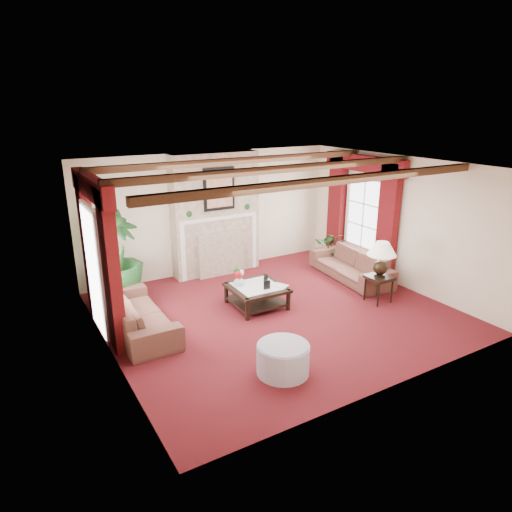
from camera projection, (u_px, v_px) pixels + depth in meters
floor at (277, 313)px, 8.46m from camera, size 6.00×6.00×0.00m
ceiling at (279, 166)px, 7.60m from camera, size 6.00×6.00×0.00m
back_wall at (212, 212)px, 10.28m from camera, size 6.00×0.02×2.70m
left_wall at (104, 273)px, 6.58m from camera, size 0.02×5.50×2.70m
right_wall at (399, 222)px, 9.47m from camera, size 0.02×5.50×2.70m
ceiling_beams at (279, 169)px, 7.62m from camera, size 6.00×3.00×0.12m
fireplace at (214, 152)px, 9.68m from camera, size 2.00×0.52×2.70m
french_door_left at (86, 207)px, 7.17m from camera, size 0.10×1.10×2.16m
french_door_right at (367, 178)px, 10.03m from camera, size 0.10×1.10×2.16m
curtains_left at (90, 180)px, 7.09m from camera, size 0.20×2.40×2.55m
curtains_right at (365, 159)px, 9.84m from camera, size 0.20×2.40×2.55m
sofa_left at (138, 308)px, 7.67m from camera, size 2.16×0.66×0.84m
sofa_right at (351, 260)px, 10.02m from camera, size 2.25×1.04×0.83m
potted_palm at (117, 276)px, 8.78m from camera, size 2.88×2.88×1.04m
small_plant at (330, 251)px, 10.98m from camera, size 1.53×1.53×0.63m
coffee_table at (257, 296)px, 8.67m from camera, size 1.02×1.02×0.41m
side_table at (378, 289)px, 8.86m from camera, size 0.47×0.47×0.53m
ottoman at (283, 359)px, 6.50m from camera, size 0.76×0.76×0.44m
table_lamp at (381, 259)px, 8.66m from camera, size 0.56×0.56×0.71m
flower_vase at (239, 281)px, 8.60m from camera, size 0.35×0.35×0.20m
book at (277, 281)px, 8.47m from camera, size 0.22×0.18×0.28m
photo_frame_a at (267, 285)px, 8.42m from camera, size 0.13×0.03×0.17m
photo_frame_b at (266, 279)px, 8.78m from camera, size 0.10×0.04×0.13m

